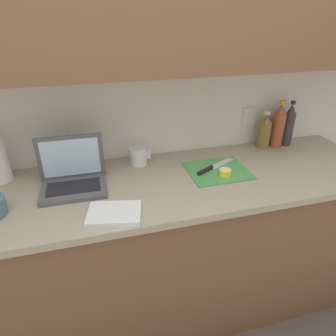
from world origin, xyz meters
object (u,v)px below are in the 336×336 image
laptop (73,176)px  cutting_board (218,171)px  lemon_half_cut (225,172)px  knife (210,168)px  bottle_water_clear (289,125)px  measuring_cup (139,156)px  bottle_green_soda (264,131)px  bottle_oil_tall (278,126)px

laptop → cutting_board: size_ratio=1.00×
cutting_board → lemon_half_cut: (0.01, -0.06, 0.02)m
knife → bottle_water_clear: 0.65m
cutting_board → lemon_half_cut: size_ratio=4.94×
cutting_board → knife: 0.04m
cutting_board → lemon_half_cut: lemon_half_cut is taller
bottle_water_clear → measuring_cup: bottle_water_clear is taller
laptop → lemon_half_cut: 0.76m
bottle_green_soda → measuring_cup: bottle_green_soda is taller
bottle_green_soda → bottle_oil_tall: 0.10m
laptop → bottle_green_soda: 1.15m
cutting_board → bottle_oil_tall: bottle_oil_tall is taller
cutting_board → knife: knife is taller
laptop → cutting_board: laptop is taller
laptop → bottle_oil_tall: bottle_oil_tall is taller
cutting_board → bottle_water_clear: bearing=21.3°
cutting_board → bottle_oil_tall: (0.49, 0.22, 0.13)m
measuring_cup → knife: bearing=-27.8°
lemon_half_cut → bottle_green_soda: 0.49m
knife → bottle_green_soda: (0.44, 0.21, 0.09)m
bottle_oil_tall → bottle_water_clear: size_ratio=1.03×
laptop → knife: (0.70, -0.03, -0.04)m
bottle_oil_tall → knife: bearing=-158.7°
bottle_oil_tall → measuring_cup: 0.89m
knife → lemon_half_cut: lemon_half_cut is taller
lemon_half_cut → bottle_green_soda: bottle_green_soda is taller
lemon_half_cut → bottle_water_clear: (0.55, 0.28, 0.10)m
measuring_cup → laptop: bearing=-156.3°
bottle_water_clear → bottle_oil_tall: bearing=-180.0°
lemon_half_cut → bottle_oil_tall: (0.48, 0.28, 0.11)m
laptop → bottle_green_soda: laptop is taller
cutting_board → bottle_green_soda: (0.40, 0.22, 0.10)m
lemon_half_cut → laptop: bearing=171.9°
lemon_half_cut → bottle_water_clear: size_ratio=0.23×
laptop → bottle_water_clear: bottle_water_clear is taller
measuring_cup → bottle_green_soda: bearing=1.7°
laptop → lemon_half_cut: bearing=-7.1°
laptop → measuring_cup: size_ratio=2.70×
laptop → bottle_oil_tall: bearing=9.1°
knife → bottle_water_clear: bottle_water_clear is taller
laptop → bottle_water_clear: size_ratio=1.11×
knife → measuring_cup: 0.40m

